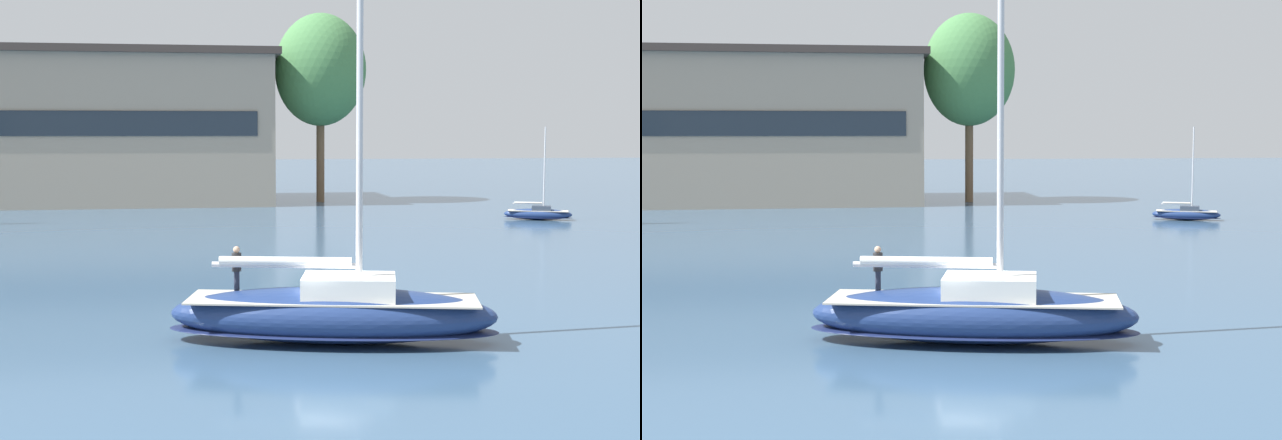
% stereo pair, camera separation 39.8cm
% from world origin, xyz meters
% --- Properties ---
extents(ground_plane, '(400.00, 400.00, 0.00)m').
position_xyz_m(ground_plane, '(0.00, 0.00, 0.00)').
color(ground_plane, '#385675').
extents(waterfront_building, '(35.78, 18.84, 15.36)m').
position_xyz_m(waterfront_building, '(-13.86, 64.28, 7.71)').
color(waterfront_building, tan).
rests_on(waterfront_building, ground).
extents(tree_shore_left, '(9.40, 9.40, 19.36)m').
position_xyz_m(tree_shore_left, '(8.67, 61.36, 13.55)').
color(tree_shore_left, brown).
rests_on(tree_shore_left, ground).
extents(sailboat_main, '(11.98, 5.66, 15.87)m').
position_xyz_m(sailboat_main, '(0.03, -0.01, 1.08)').
color(sailboat_main, navy).
rests_on(sailboat_main, ground).
extents(sailboat_moored_far_slip, '(5.76, 3.59, 7.70)m').
position_xyz_m(sailboat_moored_far_slip, '(23.78, 39.96, 0.53)').
color(sailboat_moored_far_slip, navy).
rests_on(sailboat_moored_far_slip, ground).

